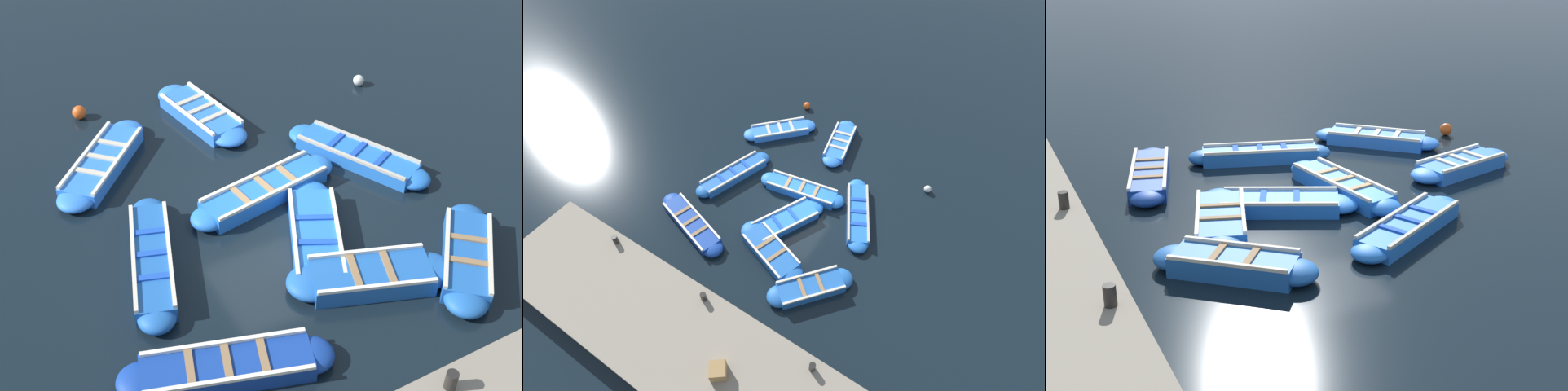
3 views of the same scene
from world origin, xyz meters
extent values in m
plane|color=black|center=(0.00, 0.00, 0.00)|extent=(120.00, 120.00, 0.00)
cube|color=blue|center=(-0.35, 0.05, 0.18)|extent=(1.28, 3.09, 0.36)
ellipsoid|color=blue|center=(-0.58, 1.53, 0.18)|extent=(0.87, 0.89, 0.36)
ellipsoid|color=blue|center=(-0.11, -1.44, 0.18)|extent=(0.87, 0.89, 0.36)
cube|color=beige|center=(-0.71, -0.01, 0.40)|extent=(0.54, 2.92, 0.07)
cube|color=beige|center=(0.02, 0.10, 0.40)|extent=(0.54, 2.92, 0.07)
cube|color=#9E7A51|center=(-0.45, 0.68, 0.38)|extent=(0.74, 0.25, 0.04)
cube|color=#9E7A51|center=(-0.35, 0.05, 0.38)|extent=(0.74, 0.25, 0.04)
cube|color=#9E7A51|center=(-0.25, -0.58, 0.38)|extent=(0.74, 0.25, 0.04)
cube|color=blue|center=(-3.81, 0.07, 0.17)|extent=(2.52, 1.40, 0.34)
ellipsoid|color=blue|center=(-4.98, -0.16, 0.17)|extent=(1.06, 1.04, 0.34)
ellipsoid|color=blue|center=(-2.65, 0.30, 0.17)|extent=(1.06, 1.04, 0.34)
cube|color=silver|center=(-3.73, -0.36, 0.38)|extent=(2.30, 0.53, 0.07)
cube|color=silver|center=(-3.90, 0.50, 0.38)|extent=(2.30, 0.53, 0.07)
cube|color=beige|center=(-4.31, -0.03, 0.36)|extent=(0.30, 0.85, 0.04)
cube|color=beige|center=(-3.81, 0.07, 0.36)|extent=(0.30, 0.85, 0.04)
cube|color=beige|center=(-3.32, 0.17, 0.36)|extent=(0.30, 0.85, 0.04)
cube|color=navy|center=(3.54, -2.77, 0.18)|extent=(1.74, 3.13, 0.35)
ellipsoid|color=navy|center=(3.99, -1.34, 0.18)|extent=(1.02, 1.04, 0.35)
ellipsoid|color=navy|center=(3.09, -4.21, 0.18)|extent=(1.02, 1.04, 0.35)
cube|color=silver|center=(3.16, -2.65, 0.39)|extent=(0.96, 2.83, 0.07)
cube|color=silver|center=(3.92, -2.89, 0.39)|extent=(0.96, 2.83, 0.07)
cube|color=olive|center=(3.73, -2.16, 0.37)|extent=(0.78, 0.36, 0.04)
cube|color=olive|center=(3.54, -2.77, 0.37)|extent=(0.78, 0.36, 0.04)
cube|color=olive|center=(3.35, -3.38, 0.37)|extent=(0.78, 0.36, 0.04)
cube|color=blue|center=(-0.49, 2.63, 0.16)|extent=(3.00, 2.06, 0.32)
ellipsoid|color=blue|center=(-1.81, 1.98, 0.16)|extent=(1.06, 1.05, 0.32)
ellipsoid|color=blue|center=(0.82, 3.29, 0.16)|extent=(1.06, 1.05, 0.32)
cube|color=#B2AD9E|center=(-0.32, 2.29, 0.35)|extent=(2.61, 1.35, 0.07)
cube|color=#B2AD9E|center=(-0.66, 2.98, 0.35)|extent=(2.61, 1.35, 0.07)
cube|color=#1947B7|center=(-1.05, 2.36, 0.34)|extent=(0.45, 0.73, 0.04)
cube|color=#1947B7|center=(-0.49, 2.63, 0.34)|extent=(0.45, 0.73, 0.04)
cube|color=#1947B7|center=(0.07, 2.91, 0.34)|extent=(0.45, 0.73, 0.04)
cube|color=#1E59AD|center=(0.50, -2.96, 0.18)|extent=(3.13, 1.70, 0.36)
ellipsoid|color=#1E59AD|center=(-0.94, -2.48, 0.18)|extent=(0.94, 0.93, 0.36)
ellipsoid|color=#1E59AD|center=(1.94, -3.43, 0.18)|extent=(0.94, 0.93, 0.36)
cube|color=beige|center=(0.39, -3.30, 0.40)|extent=(2.85, 1.01, 0.07)
cube|color=beige|center=(0.61, -2.62, 0.40)|extent=(2.85, 1.01, 0.07)
cube|color=#1947B7|center=(-0.12, -2.76, 0.38)|extent=(0.35, 0.71, 0.04)
cube|color=#1947B7|center=(0.50, -2.96, 0.38)|extent=(0.35, 0.71, 0.04)
cube|color=#1947B7|center=(1.11, -3.16, 0.38)|extent=(0.35, 0.71, 0.04)
cube|color=#1E59AD|center=(3.40, 2.66, 0.20)|extent=(2.38, 2.23, 0.39)
ellipsoid|color=#1E59AD|center=(2.51, 3.42, 0.20)|extent=(1.21, 1.21, 0.39)
ellipsoid|color=#1E59AD|center=(4.29, 1.89, 0.20)|extent=(1.21, 1.21, 0.39)
cube|color=beige|center=(3.13, 2.34, 0.43)|extent=(1.80, 1.56, 0.07)
cube|color=beige|center=(3.67, 2.98, 0.43)|extent=(1.80, 1.56, 0.07)
cube|color=olive|center=(3.15, 2.88, 0.41)|extent=(0.63, 0.70, 0.04)
cube|color=olive|center=(3.65, 2.44, 0.41)|extent=(0.63, 0.70, 0.04)
cube|color=#1E59AD|center=(2.93, 0.65, 0.20)|extent=(1.77, 2.59, 0.39)
ellipsoid|color=#1E59AD|center=(3.33, 1.77, 0.20)|extent=(1.22, 1.24, 0.39)
ellipsoid|color=#1E59AD|center=(2.53, -0.47, 0.20)|extent=(1.22, 1.24, 0.39)
cube|color=silver|center=(2.49, 0.81, 0.43)|extent=(0.86, 2.22, 0.07)
cube|color=silver|center=(3.38, 0.49, 0.43)|extent=(0.86, 2.22, 0.07)
cube|color=olive|center=(3.05, 0.96, 0.41)|extent=(0.90, 0.44, 0.04)
cube|color=olive|center=(2.82, 0.33, 0.41)|extent=(0.90, 0.44, 0.04)
cube|color=blue|center=(1.41, 0.31, 0.16)|extent=(2.80, 2.05, 0.32)
ellipsoid|color=blue|center=(0.22, 0.89, 0.16)|extent=(1.25, 1.24, 0.32)
ellipsoid|color=blue|center=(2.59, -0.26, 0.16)|extent=(1.25, 1.24, 0.32)
cube|color=beige|center=(1.21, -0.10, 0.36)|extent=(2.35, 1.20, 0.07)
cube|color=beige|center=(1.61, 0.73, 0.36)|extent=(2.35, 1.20, 0.07)
cube|color=#1947B7|center=(1.07, 0.48, 0.34)|extent=(0.51, 0.85, 0.04)
cube|color=#1947B7|center=(1.74, 0.15, 0.34)|extent=(0.51, 0.85, 0.04)
cube|color=blue|center=(-3.04, -2.81, 0.16)|extent=(2.58, 2.53, 0.33)
ellipsoid|color=blue|center=(-4.02, -1.87, 0.16)|extent=(1.21, 1.21, 0.33)
ellipsoid|color=blue|center=(-2.07, -3.75, 0.16)|extent=(1.21, 1.21, 0.33)
cube|color=silver|center=(-3.33, -3.11, 0.36)|extent=(1.96, 1.89, 0.07)
cube|color=silver|center=(-2.75, -2.51, 0.36)|extent=(1.96, 1.89, 0.07)
cube|color=beige|center=(-3.46, -2.41, 0.35)|extent=(0.66, 0.68, 0.04)
cube|color=beige|center=(-3.04, -2.81, 0.35)|extent=(0.66, 0.68, 0.04)
cube|color=beige|center=(-2.63, -3.21, 0.35)|extent=(0.66, 0.68, 0.04)
cylinder|color=black|center=(5.96, 0.00, 0.99)|extent=(0.20, 0.20, 0.35)
cylinder|color=black|center=(5.96, 4.16, 0.99)|extent=(0.20, 0.20, 0.35)
sphere|color=#E05119|center=(-5.36, -2.65, 0.18)|extent=(0.36, 0.36, 0.36)
camera|label=1|loc=(10.56, -5.85, 10.59)|focal=50.00mm
camera|label=2|loc=(9.47, 5.41, 13.55)|focal=28.00mm
camera|label=3|loc=(7.54, 14.02, 6.51)|focal=50.00mm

